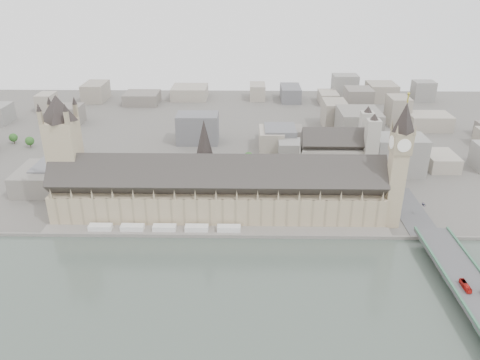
{
  "coord_description": "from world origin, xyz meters",
  "views": [
    {
      "loc": [
        23.76,
        -320.07,
        188.57
      ],
      "look_at": [
        18.24,
        17.44,
        33.98
      ],
      "focal_mm": 35.0,
      "sensor_mm": 36.0,
      "label": 1
    }
  ],
  "objects_px": {
    "red_bus_north": "(465,286)",
    "car_approach": "(424,205)",
    "westminster_bridge": "(472,296)",
    "palace_of_westminster": "(218,191)",
    "westminster_abbey": "(339,155)",
    "elizabeth_tower": "(399,157)",
    "victoria_tower": "(64,150)"
  },
  "relations": [
    {
      "from": "red_bus_north",
      "to": "car_approach",
      "type": "distance_m",
      "value": 109.07
    },
    {
      "from": "car_approach",
      "to": "westminster_bridge",
      "type": "bearing_deg",
      "value": -91.4
    },
    {
      "from": "palace_of_westminster",
      "to": "westminster_abbey",
      "type": "xyz_separation_m",
      "value": [
        110.92,
        75.3,
        2.38
      ]
    },
    {
      "from": "westminster_abbey",
      "to": "elizabeth_tower",
      "type": "bearing_deg",
      "value": -72.71
    },
    {
      "from": "palace_of_westminster",
      "to": "westminster_bridge",
      "type": "distance_m",
      "value": 195.05
    },
    {
      "from": "elizabeth_tower",
      "to": "red_bus_north",
      "type": "height_order",
      "value": "elizabeth_tower"
    },
    {
      "from": "westminster_abbey",
      "to": "red_bus_north",
      "type": "distance_m",
      "value": 187.92
    },
    {
      "from": "palace_of_westminster",
      "to": "car_approach",
      "type": "height_order",
      "value": "palace_of_westminster"
    },
    {
      "from": "red_bus_north",
      "to": "palace_of_westminster",
      "type": "bearing_deg",
      "value": 145.18
    },
    {
      "from": "red_bus_north",
      "to": "car_approach",
      "type": "xyz_separation_m",
      "value": [
        11.74,
        108.43,
        -0.98
      ]
    },
    {
      "from": "westminster_bridge",
      "to": "westminster_abbey",
      "type": "bearing_deg",
      "value": 105.64
    },
    {
      "from": "palace_of_westminster",
      "to": "elizabeth_tower",
      "type": "xyz_separation_m",
      "value": [
        138.0,
        -11.7,
        35.38
      ]
    },
    {
      "from": "palace_of_westminster",
      "to": "westminster_bridge",
      "type": "bearing_deg",
      "value": -33.49
    },
    {
      "from": "elizabeth_tower",
      "to": "victoria_tower",
      "type": "distance_m",
      "value": 260.64
    },
    {
      "from": "palace_of_westminster",
      "to": "red_bus_north",
      "type": "height_order",
      "value": "palace_of_westminster"
    },
    {
      "from": "palace_of_westminster",
      "to": "westminster_abbey",
      "type": "bearing_deg",
      "value": 34.17
    },
    {
      "from": "westminster_bridge",
      "to": "red_bus_north",
      "type": "bearing_deg",
      "value": 171.19
    },
    {
      "from": "victoria_tower",
      "to": "red_bus_north",
      "type": "xyz_separation_m",
      "value": [
        278.97,
        -112.72,
        -43.24
      ]
    },
    {
      "from": "palace_of_westminster",
      "to": "victoria_tower",
      "type": "relative_size",
      "value": 2.65
    },
    {
      "from": "victoria_tower",
      "to": "red_bus_north",
      "type": "distance_m",
      "value": 303.97
    },
    {
      "from": "westminster_bridge",
      "to": "red_bus_north",
      "type": "distance_m",
      "value": 8.52
    },
    {
      "from": "westminster_abbey",
      "to": "car_approach",
      "type": "height_order",
      "value": "westminster_abbey"
    },
    {
      "from": "westminster_bridge",
      "to": "elizabeth_tower",
      "type": "bearing_deg",
      "value": 104.11
    },
    {
      "from": "elizabeth_tower",
      "to": "red_bus_north",
      "type": "xyz_separation_m",
      "value": [
        18.97,
        -94.72,
        -46.13
      ]
    },
    {
      "from": "westminster_bridge",
      "to": "car_approach",
      "type": "relative_size",
      "value": 64.69
    },
    {
      "from": "red_bus_north",
      "to": "westminster_bridge",
      "type": "bearing_deg",
      "value": -9.5
    },
    {
      "from": "westminster_bridge",
      "to": "red_bus_north",
      "type": "relative_size",
      "value": 26.45
    },
    {
      "from": "palace_of_westminster",
      "to": "car_approach",
      "type": "bearing_deg",
      "value": 0.68
    },
    {
      "from": "elizabeth_tower",
      "to": "victoria_tower",
      "type": "relative_size",
      "value": 1.07
    },
    {
      "from": "elizabeth_tower",
      "to": "westminster_abbey",
      "type": "bearing_deg",
      "value": 107.29
    },
    {
      "from": "palace_of_westminster",
      "to": "westminster_bridge",
      "type": "height_order",
      "value": "palace_of_westminster"
    },
    {
      "from": "elizabeth_tower",
      "to": "victoria_tower",
      "type": "bearing_deg",
      "value": 176.04
    }
  ]
}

